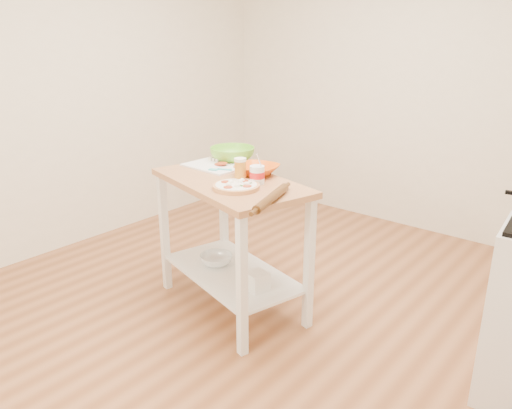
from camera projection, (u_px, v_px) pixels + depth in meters
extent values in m
cube|color=#995E38|center=(250.00, 319.00, 3.28)|extent=(4.00, 4.50, 0.02)
cube|color=silver|center=(412.00, 82.00, 4.48)|extent=(4.00, 0.02, 2.70)
cube|color=silver|center=(61.00, 88.00, 4.05)|extent=(0.02, 4.50, 2.70)
cube|color=#AF7547|center=(230.00, 182.00, 3.14)|extent=(1.19, 0.84, 0.04)
cube|color=white|center=(232.00, 272.00, 3.35)|extent=(1.09, 0.76, 0.02)
cube|color=white|center=(165.00, 233.00, 3.53)|extent=(0.06, 0.06, 0.86)
cube|color=white|center=(224.00, 219.00, 3.80)|extent=(0.06, 0.06, 0.86)
cube|color=white|center=(242.00, 288.00, 2.77)|extent=(0.06, 0.06, 0.86)
cube|color=white|center=(309.00, 265.00, 3.05)|extent=(0.06, 0.06, 0.86)
cylinder|color=tan|center=(236.00, 187.00, 2.95)|extent=(0.28, 0.28, 0.02)
cylinder|color=tan|center=(236.00, 185.00, 2.95)|extent=(0.28, 0.28, 0.01)
cylinder|color=white|center=(236.00, 185.00, 2.95)|extent=(0.25, 0.25, 0.01)
cylinder|color=#A93618|center=(247.00, 186.00, 2.90)|extent=(0.05, 0.05, 0.01)
cylinder|color=#A93618|center=(244.00, 181.00, 3.01)|extent=(0.05, 0.05, 0.01)
cylinder|color=#A93618|center=(225.00, 182.00, 2.99)|extent=(0.05, 0.05, 0.01)
cylinder|color=#A93618|center=(228.00, 187.00, 2.88)|extent=(0.05, 0.05, 0.01)
sphere|color=white|center=(246.00, 184.00, 2.93)|extent=(0.03, 0.03, 0.03)
sphere|color=white|center=(240.00, 182.00, 2.98)|extent=(0.03, 0.03, 0.03)
sphere|color=white|center=(231.00, 182.00, 2.97)|extent=(0.03, 0.03, 0.03)
sphere|color=white|center=(229.00, 185.00, 2.92)|extent=(0.03, 0.03, 0.03)
sphere|color=white|center=(237.00, 187.00, 2.89)|extent=(0.03, 0.03, 0.03)
sphere|color=white|center=(247.00, 185.00, 2.93)|extent=(0.03, 0.03, 0.03)
sphere|color=white|center=(242.00, 181.00, 3.01)|extent=(0.03, 0.03, 0.03)
plane|color=#1B5110|center=(241.00, 185.00, 2.91)|extent=(0.03, 0.03, 0.00)
plane|color=#1B5110|center=(250.00, 183.00, 2.96)|extent=(0.03, 0.03, 0.00)
plane|color=#1B5110|center=(240.00, 180.00, 3.01)|extent=(0.03, 0.03, 0.00)
plane|color=#1B5110|center=(229.00, 181.00, 2.99)|extent=(0.03, 0.03, 0.00)
cube|color=white|center=(215.00, 166.00, 3.43)|extent=(0.41, 0.32, 0.01)
cube|color=#F4EACC|center=(211.00, 159.00, 3.55)|extent=(0.03, 0.03, 0.02)
cube|color=#F4EACC|center=(214.00, 159.00, 3.53)|extent=(0.03, 0.03, 0.02)
cube|color=#F4EACC|center=(218.00, 160.00, 3.51)|extent=(0.03, 0.03, 0.02)
cube|color=#F4EACC|center=(214.00, 158.00, 3.58)|extent=(0.03, 0.03, 0.02)
cube|color=#F4EACC|center=(218.00, 158.00, 3.55)|extent=(0.03, 0.03, 0.02)
cube|color=#F4EACC|center=(221.00, 159.00, 3.53)|extent=(0.03, 0.03, 0.02)
cylinder|color=#A93618|center=(219.00, 164.00, 3.43)|extent=(0.07, 0.07, 0.01)
cylinder|color=#A93618|center=(221.00, 164.00, 3.42)|extent=(0.07, 0.07, 0.01)
cylinder|color=#A93618|center=(222.00, 163.00, 3.41)|extent=(0.07, 0.07, 0.01)
cube|color=#3FBABB|center=(213.00, 170.00, 3.30)|extent=(0.07, 0.05, 0.01)
cylinder|color=#3FBABB|center=(225.00, 169.00, 3.30)|extent=(0.10, 0.05, 0.01)
cube|color=silver|center=(238.00, 160.00, 3.55)|extent=(0.18, 0.06, 0.00)
cube|color=black|center=(222.00, 158.00, 3.59)|extent=(0.10, 0.04, 0.01)
imported|color=#DA550E|center=(257.00, 170.00, 3.23)|extent=(0.31, 0.31, 0.07)
imported|color=#6DBD2F|center=(232.00, 154.00, 3.57)|extent=(0.37, 0.37, 0.10)
cylinder|color=#C4751F|center=(240.00, 172.00, 3.06)|extent=(0.07, 0.07, 0.13)
cylinder|color=white|center=(240.00, 160.00, 3.04)|extent=(0.07, 0.07, 0.02)
cylinder|color=white|center=(257.00, 175.00, 3.04)|extent=(0.09, 0.09, 0.11)
cylinder|color=red|center=(257.00, 175.00, 3.04)|extent=(0.09, 0.09, 0.04)
cylinder|color=silver|center=(260.00, 162.00, 3.00)|extent=(0.01, 0.06, 0.11)
cylinder|color=#573314|center=(271.00, 198.00, 2.70)|extent=(0.17, 0.42, 0.05)
imported|color=silver|center=(216.00, 260.00, 3.43)|extent=(0.24, 0.24, 0.07)
cube|color=white|center=(257.00, 281.00, 3.08)|extent=(0.14, 0.14, 0.12)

